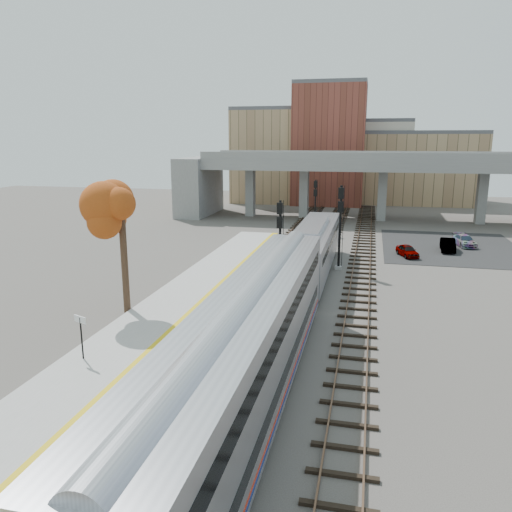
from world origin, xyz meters
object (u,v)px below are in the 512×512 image
at_px(coach, 251,350).
at_px(signal_mast_near, 280,246).
at_px(signal_mast_mid, 340,228).
at_px(car_a, 407,251).
at_px(signal_mast_far, 315,207).
at_px(car_c, 465,241).
at_px(locomotive, 314,248).
at_px(car_b, 448,245).
at_px(tree, 121,213).

relative_size(coach, signal_mast_near, 3.71).
height_order(signal_mast_near, signal_mast_mid, signal_mast_mid).
xyz_separation_m(signal_mast_mid, car_a, (6.22, 6.43, -3.11)).
height_order(signal_mast_near, signal_mast_far, signal_mast_near).
relative_size(signal_mast_far, car_c, 1.59).
height_order(signal_mast_mid, car_a, signal_mast_mid).
distance_m(locomotive, car_b, 17.19).
xyz_separation_m(coach, car_a, (8.22, 30.99, -2.19)).
distance_m(signal_mast_mid, car_a, 9.47).
bearing_deg(locomotive, signal_mast_near, -115.25).
height_order(signal_mast_near, car_a, signal_mast_near).
bearing_deg(signal_mast_near, locomotive, 64.75).
bearing_deg(locomotive, car_c, 45.64).
distance_m(car_a, car_c, 8.97).
bearing_deg(coach, signal_mast_near, 96.60).
bearing_deg(tree, car_c, 47.25).
bearing_deg(car_b, signal_mast_mid, -133.16).
distance_m(signal_mast_near, car_c, 25.55).
bearing_deg(tree, locomotive, 49.25).
distance_m(coach, car_a, 32.14).
bearing_deg(car_b, signal_mast_far, 155.17).
bearing_deg(coach, tree, 137.07).
height_order(coach, car_a, coach).
bearing_deg(car_b, tree, -130.25).
distance_m(tree, car_b, 34.17).
bearing_deg(signal_mast_far, car_b, -28.18).
bearing_deg(car_b, locomotive, -133.02).
bearing_deg(signal_mast_far, car_a, -47.30).
xyz_separation_m(tree, car_a, (19.03, 20.94, -6.07)).
distance_m(locomotive, signal_mast_far, 19.70).
height_order(locomotive, car_b, locomotive).
relative_size(signal_mast_near, signal_mast_mid, 0.91).
xyz_separation_m(coach, signal_mast_mid, (2.00, 24.56, 0.91)).
distance_m(coach, tree, 15.27).
distance_m(coach, car_b, 36.64).
bearing_deg(car_b, coach, -106.44).
xyz_separation_m(locomotive, coach, (-0.00, -22.61, 0.52)).
bearing_deg(coach, locomotive, 90.00).
height_order(tree, car_a, tree).
relative_size(coach, signal_mast_mid, 3.40).
relative_size(signal_mast_mid, signal_mast_far, 1.15).
bearing_deg(signal_mast_far, locomotive, -83.88).
distance_m(locomotive, car_c, 20.77).
xyz_separation_m(locomotive, signal_mast_mid, (2.00, 1.96, 1.43)).
bearing_deg(car_c, signal_mast_far, 153.25).
relative_size(coach, car_c, 6.18).
relative_size(coach, tree, 2.78).
bearing_deg(tree, car_a, 47.73).
xyz_separation_m(coach, signal_mast_near, (-2.10, 18.15, 0.49)).
relative_size(car_a, car_c, 0.82).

